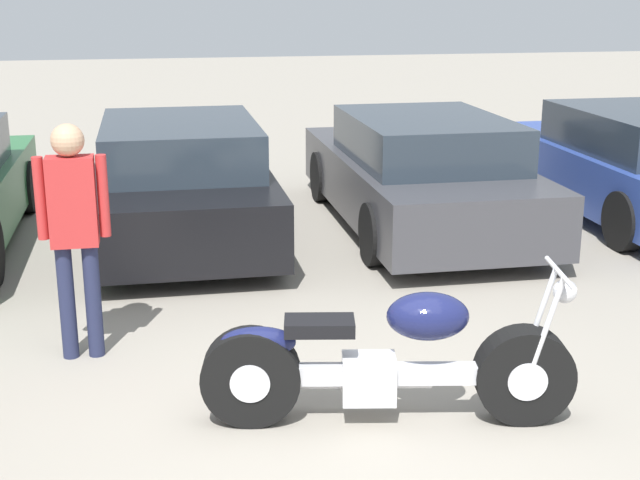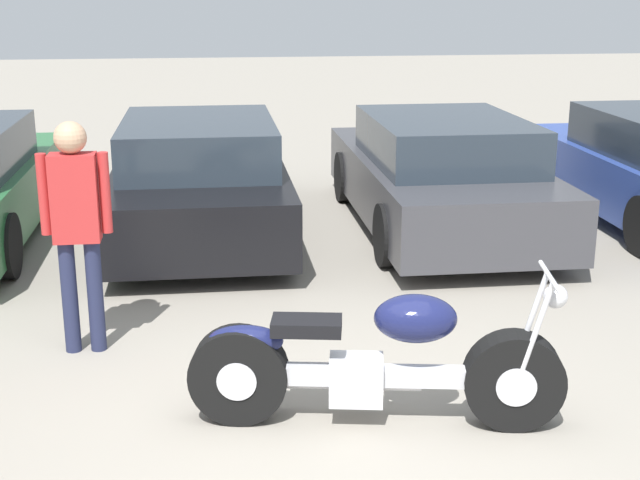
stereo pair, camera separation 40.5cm
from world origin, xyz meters
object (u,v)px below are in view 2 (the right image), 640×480
motorcycle (372,363)px  parked_car_black (200,178)px  person_standing (76,217)px  parked_car_dark_grey (439,175)px

motorcycle → parked_car_black: 4.87m
person_standing → parked_car_dark_grey: bearing=41.0°
motorcycle → parked_car_dark_grey: size_ratio=0.53×
parked_car_black → person_standing: 3.45m
parked_car_black → person_standing: bearing=-105.0°
parked_car_black → motorcycle: bearing=-77.1°
parked_car_black → parked_car_dark_grey: (2.71, -0.17, 0.00)m
parked_car_black → parked_car_dark_grey: size_ratio=1.00×
motorcycle → parked_car_black: bearing=102.9°
motorcycle → parked_car_black: parked_car_black is taller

